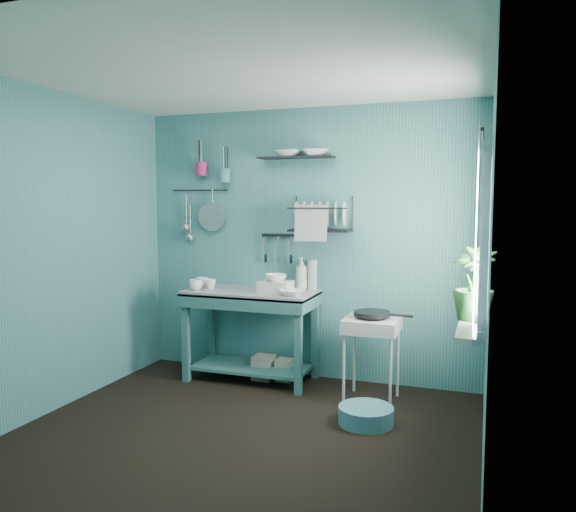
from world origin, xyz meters
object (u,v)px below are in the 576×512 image
(hotplate_stand, at_px, (371,360))
(mug_left, at_px, (196,285))
(mug_right, at_px, (202,282))
(utensil_cup_magenta, at_px, (201,169))
(floor_basin, at_px, (366,415))
(soap_bottle, at_px, (301,273))
(work_counter, at_px, (251,335))
(dish_rack, at_px, (320,214))
(mug_mid, at_px, (211,284))
(storage_tin_small, at_px, (285,370))
(utensil_cup_teal, at_px, (225,176))
(storage_tin_large, at_px, (263,367))
(wash_tub, at_px, (276,287))
(potted_plant, at_px, (474,283))
(water_bottle, at_px, (312,275))
(colander, at_px, (212,217))
(frying_pan, at_px, (372,314))

(hotplate_stand, bearing_deg, mug_left, 175.38)
(mug_right, distance_m, utensil_cup_magenta, 1.10)
(floor_basin, bearing_deg, soap_bottle, 132.15)
(work_counter, distance_m, dish_rack, 1.28)
(mug_left, height_order, mug_right, same)
(mug_left, relative_size, mug_mid, 1.23)
(work_counter, xyz_separation_m, storage_tin_small, (0.30, 0.08, -0.32))
(soap_bottle, relative_size, utensil_cup_magenta, 2.30)
(work_counter, relative_size, utensil_cup_magenta, 9.09)
(utensil_cup_teal, height_order, storage_tin_large, utensil_cup_teal)
(mug_left, bearing_deg, soap_bottle, 21.80)
(utensil_cup_teal, bearing_deg, work_counter, -31.09)
(mug_right, relative_size, utensil_cup_teal, 0.95)
(utensil_cup_teal, bearing_deg, mug_mid, -94.15)
(wash_tub, bearing_deg, mug_mid, -176.37)
(storage_tin_large, bearing_deg, utensil_cup_magenta, 166.73)
(work_counter, bearing_deg, wash_tub, -11.92)
(hotplate_stand, relative_size, potted_plant, 1.36)
(mug_right, relative_size, storage_tin_large, 0.56)
(hotplate_stand, xyz_separation_m, potted_plant, (0.79, -0.47, 0.74))
(wash_tub, distance_m, soap_bottle, 0.30)
(water_bottle, height_order, colander, colander)
(work_counter, distance_m, mug_mid, 0.60)
(utensil_cup_magenta, relative_size, colander, 0.46)
(hotplate_stand, distance_m, utensil_cup_magenta, 2.42)
(storage_tin_large, distance_m, storage_tin_small, 0.20)
(work_counter, distance_m, mug_left, 0.69)
(utensil_cup_magenta, xyz_separation_m, colander, (0.09, 0.03, -0.46))
(soap_bottle, distance_m, utensil_cup_magenta, 1.42)
(frying_pan, bearing_deg, hotplate_stand, 0.00)
(potted_plant, bearing_deg, dish_rack, 148.60)
(frying_pan, bearing_deg, floor_basin, -83.03)
(storage_tin_large, xyz_separation_m, storage_tin_small, (0.20, 0.03, -0.01))
(colander, distance_m, floor_basin, 2.43)
(dish_rack, distance_m, storage_tin_small, 1.47)
(mug_right, height_order, utensil_cup_teal, utensil_cup_teal)
(mug_right, relative_size, floor_basin, 0.30)
(dish_rack, height_order, utensil_cup_teal, utensil_cup_teal)
(dish_rack, distance_m, colander, 1.13)
(mug_left, distance_m, wash_tub, 0.74)
(storage_tin_small, bearing_deg, utensil_cup_teal, 168.27)
(work_counter, relative_size, wash_tub, 4.22)
(water_bottle, height_order, floor_basin, water_bottle)
(mug_right, bearing_deg, work_counter, 0.00)
(water_bottle, bearing_deg, utensil_cup_teal, -179.80)
(work_counter, distance_m, storage_tin_large, 0.33)
(mug_left, bearing_deg, storage_tin_small, 17.10)
(hotplate_stand, relative_size, dish_rack, 1.26)
(wash_tub, height_order, utensil_cup_magenta, utensil_cup_magenta)
(wash_tub, xyz_separation_m, water_bottle, (0.27, 0.24, 0.09))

